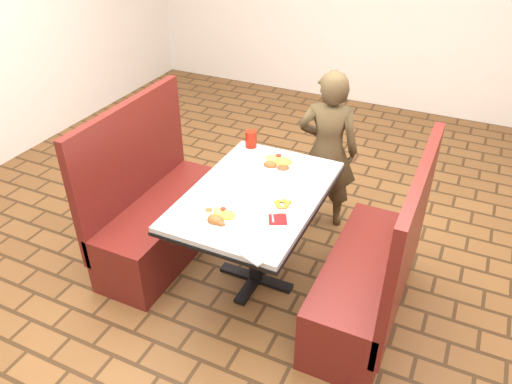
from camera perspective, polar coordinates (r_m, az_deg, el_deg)
room at (r=2.72m, az=0.00°, el=20.96°), size 7.00×7.04×2.82m
dining_table at (r=3.23m, az=0.00°, el=-1.43°), size 0.81×1.21×0.75m
booth_bench_left at (r=3.76m, az=-11.08°, el=-2.54°), size 0.47×1.20×1.17m
booth_bench_right at (r=3.25m, az=13.04°, el=-9.53°), size 0.47×1.20×1.17m
diner_person at (r=3.90m, az=8.17°, el=4.64°), size 0.52×0.39×1.29m
near_dinner_plate at (r=2.93m, az=-4.14°, el=-2.73°), size 0.24×0.24×0.07m
far_dinner_plate at (r=3.46m, az=2.49°, el=3.46°), size 0.29×0.29×0.07m
plantain_plate at (r=3.04m, az=3.11°, el=-1.44°), size 0.18×0.18×0.03m
maroon_napkin at (r=2.93m, az=2.50°, el=-3.15°), size 0.14×0.14×0.00m
spoon_utensil at (r=2.96m, az=1.88°, el=-2.67°), size 0.08×0.13×0.00m
red_tumbler at (r=3.68m, az=-0.58°, el=6.06°), size 0.08×0.08×0.12m
paper_napkin at (r=2.70m, az=-0.22°, el=-6.68°), size 0.25×0.22×0.01m
knife_utensil at (r=2.91m, az=-4.27°, el=-3.29°), size 0.09×0.16×0.00m
fork_utensil at (r=2.98m, az=-5.33°, el=-2.46°), size 0.02×0.13×0.00m
lettuce_shreds at (r=3.21m, az=1.10°, el=0.38°), size 0.28×0.32×0.00m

